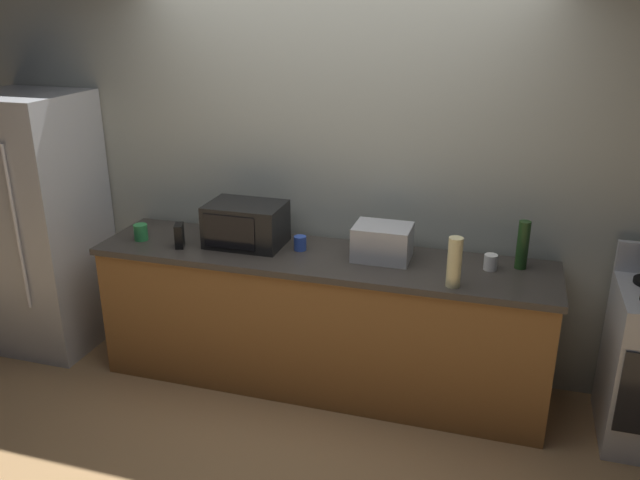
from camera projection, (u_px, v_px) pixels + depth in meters
name	position (u px, v px, depth m)	size (l,w,h in m)	color
ground_plane	(301.00, 416.00, 3.92)	(8.00, 8.00, 0.00)	#A87F51
back_wall	(338.00, 168.00, 4.17)	(6.40, 0.10, 2.70)	#9EA399
counter_run	(320.00, 320.00, 4.12)	(2.84, 0.64, 0.90)	brown
refrigerator	(40.00, 224.00, 4.51)	(0.72, 0.73, 1.80)	#B7BABF
microwave	(246.00, 224.00, 4.09)	(0.48, 0.35, 0.27)	black
toaster_oven	(382.00, 242.00, 3.87)	(0.34, 0.26, 0.21)	#B7BABF
cordless_phone	(179.00, 236.00, 4.07)	(0.05, 0.11, 0.15)	black
bottle_wine	(523.00, 245.00, 3.72)	(0.07, 0.07, 0.29)	#1E3F19
bottle_hand_soap	(454.00, 262.00, 3.49)	(0.08, 0.08, 0.28)	beige
mug_white	(491.00, 262.00, 3.74)	(0.08, 0.08, 0.09)	white
mug_green	(141.00, 232.00, 4.19)	(0.09, 0.09, 0.11)	#2D8C47
mug_blue	(300.00, 243.00, 4.03)	(0.08, 0.08, 0.09)	#2D4CB2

